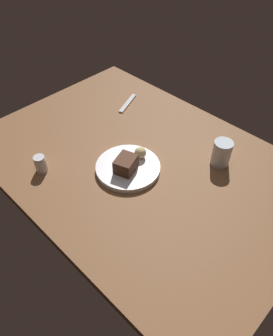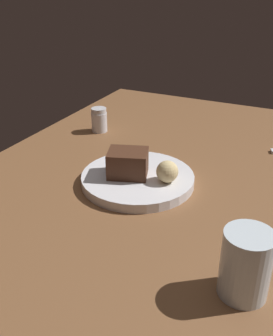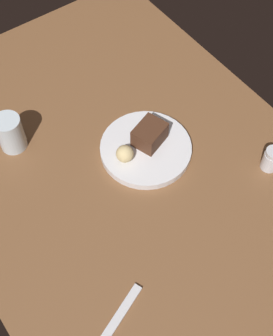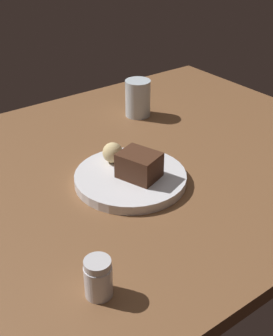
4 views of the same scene
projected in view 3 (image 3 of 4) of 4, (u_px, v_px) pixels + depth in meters
dining_table at (125, 167)px, 115.50cm from camera, size 120.00×84.00×3.00cm
dessert_plate at (145, 148)px, 115.63cm from camera, size 22.65×22.65×1.93cm
chocolate_cake_slice at (150, 134)px, 113.43cm from camera, size 8.35×9.30×5.17cm
bread_roll at (124, 153)px, 110.97cm from camera, size 4.29×4.29×4.29cm
salt_shaker at (271, 159)px, 111.14cm from camera, size 4.14×4.14×6.35cm
water_glass at (10, 133)px, 113.32cm from camera, size 6.64×6.64×9.60cm
dessert_spoon at (119, 317)px, 93.54cm from camera, size 7.21×14.61×0.70cm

